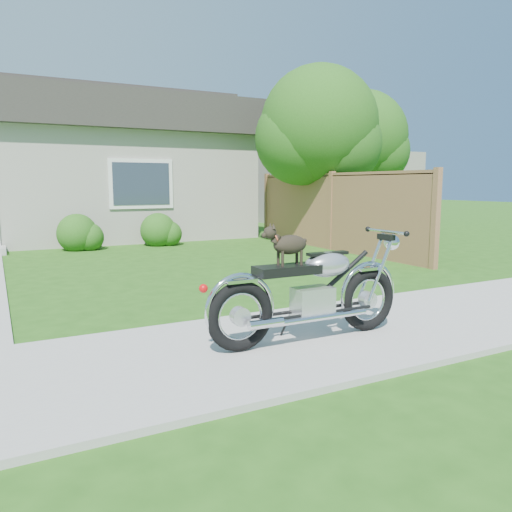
{
  "coord_description": "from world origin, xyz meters",
  "views": [
    {
      "loc": [
        -0.98,
        -4.17,
        1.59
      ],
      "look_at": [
        1.73,
        1.0,
        0.75
      ],
      "focal_mm": 35.0,
      "sensor_mm": 36.0,
      "label": 1
    }
  ],
  "objects_px": {
    "motorcycle_with_dog": "(312,290)",
    "house": "(29,165)",
    "tree_near": "(324,131)",
    "tree_far": "(365,141)",
    "fence": "(332,211)",
    "potted_plant_right": "(85,233)"
  },
  "relations": [
    {
      "from": "fence",
      "to": "motorcycle_with_dog",
      "type": "height_order",
      "value": "fence"
    },
    {
      "from": "tree_far",
      "to": "motorcycle_with_dog",
      "type": "distance_m",
      "value": 13.37
    },
    {
      "from": "tree_far",
      "to": "potted_plant_right",
      "type": "bearing_deg",
      "value": -173.48
    },
    {
      "from": "fence",
      "to": "tree_near",
      "type": "height_order",
      "value": "tree_near"
    },
    {
      "from": "tree_far",
      "to": "motorcycle_with_dog",
      "type": "xyz_separation_m",
      "value": [
        -8.76,
        -9.77,
        -2.53
      ]
    },
    {
      "from": "motorcycle_with_dog",
      "to": "potted_plant_right",
      "type": "bearing_deg",
      "value": 96.06
    },
    {
      "from": "potted_plant_right",
      "to": "motorcycle_with_dog",
      "type": "relative_size",
      "value": 0.37
    },
    {
      "from": "tree_near",
      "to": "house",
      "type": "bearing_deg",
      "value": 141.2
    },
    {
      "from": "fence",
      "to": "potted_plant_right",
      "type": "bearing_deg",
      "value": 152.32
    },
    {
      "from": "fence",
      "to": "tree_near",
      "type": "xyz_separation_m",
      "value": [
        0.37,
        0.88,
        2.01
      ]
    },
    {
      "from": "tree_near",
      "to": "tree_far",
      "type": "relative_size",
      "value": 0.96
    },
    {
      "from": "house",
      "to": "tree_near",
      "type": "bearing_deg",
      "value": -38.8
    },
    {
      "from": "tree_near",
      "to": "tree_far",
      "type": "distance_m",
      "value": 4.9
    },
    {
      "from": "tree_near",
      "to": "tree_far",
      "type": "height_order",
      "value": "tree_far"
    },
    {
      "from": "fence",
      "to": "tree_far",
      "type": "relative_size",
      "value": 1.38
    },
    {
      "from": "house",
      "to": "potted_plant_right",
      "type": "xyz_separation_m",
      "value": [
        0.96,
        -3.44,
        -1.74
      ]
    },
    {
      "from": "motorcycle_with_dog",
      "to": "house",
      "type": "bearing_deg",
      "value": 99.06
    },
    {
      "from": "motorcycle_with_dog",
      "to": "fence",
      "type": "bearing_deg",
      "value": 53.11
    },
    {
      "from": "fence",
      "to": "motorcycle_with_dog",
      "type": "xyz_separation_m",
      "value": [
        -4.53,
        -5.88,
        -0.39
      ]
    },
    {
      "from": "house",
      "to": "tree_near",
      "type": "relative_size",
      "value": 2.73
    },
    {
      "from": "tree_near",
      "to": "tree_far",
      "type": "xyz_separation_m",
      "value": [
        3.86,
        3.01,
        0.12
      ]
    },
    {
      "from": "house",
      "to": "tree_far",
      "type": "xyz_separation_m",
      "value": [
        10.54,
        -2.35,
        0.92
      ]
    }
  ]
}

